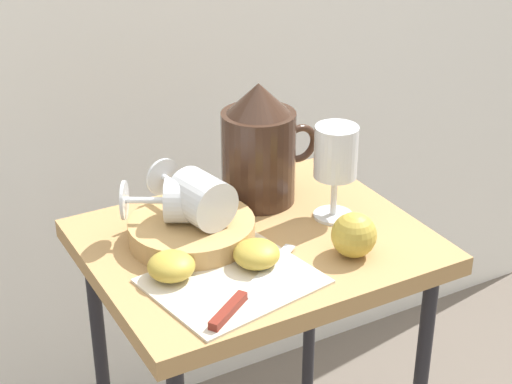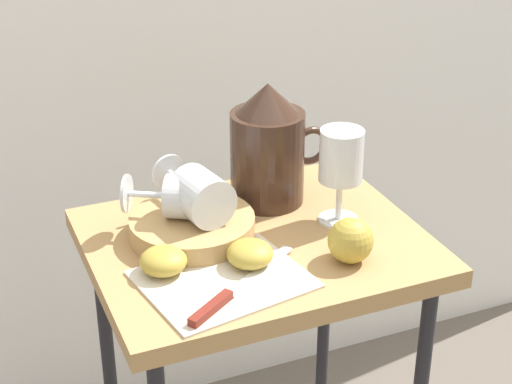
{
  "view_description": "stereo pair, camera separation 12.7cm",
  "coord_description": "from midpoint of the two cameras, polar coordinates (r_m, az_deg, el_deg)",
  "views": [
    {
      "loc": [
        -0.55,
        -0.99,
        1.37
      ],
      "look_at": [
        0.0,
        0.0,
        0.8
      ],
      "focal_mm": 59.08,
      "sensor_mm": 36.0,
      "label": 1
    },
    {
      "loc": [
        -0.43,
        -1.04,
        1.37
      ],
      "look_at": [
        0.0,
        0.0,
        0.8
      ],
      "focal_mm": 59.08,
      "sensor_mm": 36.0,
      "label": 2
    }
  ],
  "objects": [
    {
      "name": "linen_napkin",
      "position": [
        1.2,
        0.8,
        -6.03
      ],
      "size": [
        0.25,
        0.22,
        0.0
      ],
      "primitive_type": "cube",
      "rotation": [
        0.0,
        0.0,
        0.17
      ],
      "color": "beige",
      "rests_on": "table"
    },
    {
      "name": "wine_glass_tipped_far",
      "position": [
        1.27,
        -0.97,
        -0.3
      ],
      "size": [
        0.1,
        0.15,
        0.08
      ],
      "color": "silver",
      "rests_on": "basket_tray"
    },
    {
      "name": "basket_tray",
      "position": [
        1.3,
        -1.56,
        -2.45
      ],
      "size": [
        0.19,
        0.19,
        0.03
      ],
      "primitive_type": "cylinder",
      "color": "tan",
      "rests_on": "table"
    },
    {
      "name": "curtain_drape",
      "position": [
        1.69,
        -5.01,
        11.9
      ],
      "size": [
        2.4,
        0.03,
        1.87
      ],
      "primitive_type": "cube",
      "color": "white",
      "rests_on": "ground_plane"
    },
    {
      "name": "apple_whole",
      "position": [
        1.24,
        9.34,
        -3.34
      ],
      "size": [
        0.07,
        0.07,
        0.07
      ],
      "primitive_type": "sphere",
      "color": "#B29938",
      "rests_on": "table"
    },
    {
      "name": "table",
      "position": [
        1.35,
        2.7,
        -6.38
      ],
      "size": [
        0.51,
        0.42,
        0.72
      ],
      "color": "#AD8451",
      "rests_on": "ground_plane"
    },
    {
      "name": "wine_glass_tipped_near",
      "position": [
        1.27,
        -1.78,
        -0.42
      ],
      "size": [
        0.16,
        0.13,
        0.07
      ],
      "color": "silver",
      "rests_on": "basket_tray"
    },
    {
      "name": "knife",
      "position": [
        1.15,
        1.29,
        -7.06
      ],
      "size": [
        0.21,
        0.15,
        0.01
      ],
      "color": "silver",
      "rests_on": "linen_napkin"
    },
    {
      "name": "wine_glass_upright",
      "position": [
        1.32,
        8.44,
        2.07
      ],
      "size": [
        0.07,
        0.07,
        0.16
      ],
      "color": "silver",
      "rests_on": "table"
    },
    {
      "name": "apple_half_right",
      "position": [
        1.22,
        2.57,
        -4.29
      ],
      "size": [
        0.07,
        0.07,
        0.04
      ],
      "primitive_type": "ellipsoid",
      "color": "#B29938",
      "rests_on": "linen_napkin"
    },
    {
      "name": "apple_half_left",
      "position": [
        1.2,
        -3.3,
        -4.76
      ],
      "size": [
        0.07,
        0.07,
        0.04
      ],
      "primitive_type": "ellipsoid",
      "color": "#B29938",
      "rests_on": "linen_napkin"
    },
    {
      "name": "pitcher",
      "position": [
        1.38,
        3.44,
        2.51
      ],
      "size": [
        0.17,
        0.12,
        0.21
      ],
      "color": "#382319",
      "rests_on": "table"
    }
  ]
}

